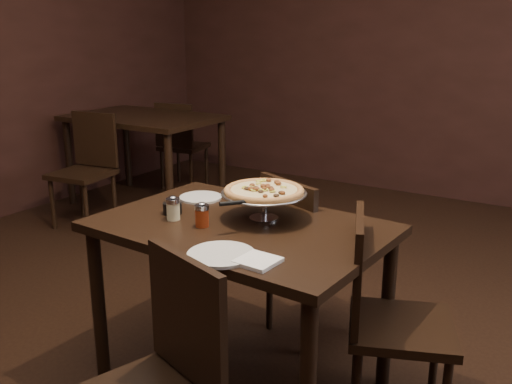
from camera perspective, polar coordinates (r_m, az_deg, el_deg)
The scene contains 16 objects.
room at distance 2.34m, azimuth -1.19°, elevation 11.68°, with size 6.04×7.04×2.84m.
dining_table at distance 2.50m, azimuth -1.58°, elevation -5.37°, with size 1.28×0.90×0.77m.
background_table at distance 5.26m, azimuth -11.15°, elevation 6.35°, with size 1.31×0.88×0.82m.
pizza_stand at distance 2.49m, azimuth 0.80°, elevation 0.10°, with size 0.38×0.38×0.16m.
parmesan_shaker at distance 2.52m, azimuth -8.29°, elevation -1.63°, with size 0.06×0.06×0.11m.
pepper_flake_shaker at distance 2.42m, azimuth -5.43°, elevation -2.31°, with size 0.06×0.06×0.11m.
packet_caddy at distance 2.61m, azimuth -8.36°, elevation -1.56°, with size 0.09×0.09×0.07m.
napkin_stack at distance 2.06m, azimuth 0.17°, elevation -6.93°, with size 0.14×0.14×0.01m, color white.
plate_left at distance 2.83m, azimuth -5.55°, elevation -0.54°, with size 0.21×0.21×0.01m, color silver.
plate_near at distance 2.13m, azimuth -3.50°, elevation -6.26°, with size 0.25×0.25×0.01m, color silver.
serving_spatula at distance 2.33m, azimuth -2.28°, elevation -1.15°, with size 0.15×0.15×0.02m.
chair_far at distance 2.94m, azimuth 4.86°, elevation -5.99°, with size 0.53×0.53×0.88m.
chair_near at distance 1.97m, azimuth -9.75°, elevation -18.03°, with size 0.52×0.52×0.89m.
chair_side at distance 2.40m, azimuth 12.72°, elevation -11.64°, with size 0.53×0.53×0.88m.
bg_chair_far at distance 5.75m, azimuth -7.58°, elevation 4.97°, with size 0.47×0.47×0.88m.
bg_chair_near at distance 4.86m, azimuth -16.55°, elevation 2.63°, with size 0.48×0.48×0.92m.
Camera 1 is at (1.33, -1.94, 1.59)m, focal length 40.00 mm.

